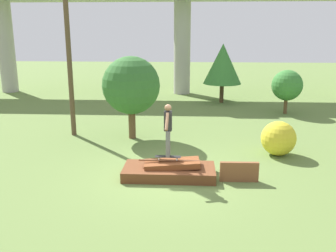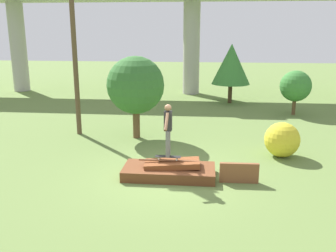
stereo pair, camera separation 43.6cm
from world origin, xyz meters
name	(u,v)px [view 1 (the left image)]	position (x,y,z in m)	size (l,w,h in m)	color
ground_plane	(169,177)	(0.00, 0.00, 0.00)	(80.00, 80.00, 0.00)	olive
scrap_pile	(170,171)	(0.01, 0.01, 0.19)	(2.73, 1.26, 0.54)	brown
scrap_plank_loose	(239,172)	(2.04, -0.23, 0.30)	(1.12, 0.14, 0.59)	brown
skateboard	(168,157)	(-0.04, 0.04, 0.61)	(0.77, 0.22, 0.09)	black
skater	(168,127)	(-0.04, 0.04, 1.53)	(0.23, 1.06, 1.58)	slate
highway_overpass	(183,5)	(0.00, 15.02, 5.80)	(44.00, 3.71, 6.72)	#A8A59E
utility_pole	(68,38)	(-4.25, 4.35, 3.97)	(1.30, 0.20, 7.69)	brown
tree_behind_left	(287,85)	(5.57, 9.01, 1.48)	(1.58, 1.58, 2.27)	brown
tree_behind_right	(131,86)	(-1.73, 4.03, 2.14)	(2.28, 2.28, 3.29)	brown
tree_mid_back	(223,64)	(2.47, 11.90, 2.30)	(2.25, 2.25, 3.48)	#4C3823
bush_yellow_flowering	(278,138)	(3.69, 2.23, 0.60)	(1.21, 1.21, 1.21)	gold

